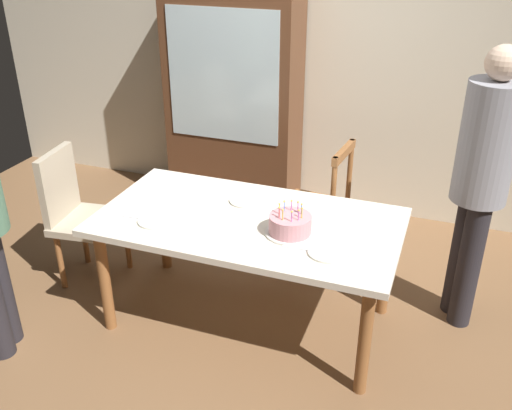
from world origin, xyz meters
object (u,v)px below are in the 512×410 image
Objects in this scene: plate_near_celebrant at (157,220)px; china_cabinet at (234,100)px; dining_table at (248,231)px; plate_far_side at (247,200)px; birthday_cake at (290,225)px; chair_spindle_back at (317,209)px; chair_upholstered at (77,210)px; person_guest at (481,176)px; plate_near_guest at (328,252)px.

china_cabinet is (-0.23, 1.77, 0.21)m from plate_near_celebrant.
plate_far_side is (-0.09, 0.21, 0.09)m from dining_table.
plate_far_side is (-0.37, 0.30, -0.05)m from birthday_cake.
plate_near_celebrant is 1.27m from chair_spindle_back.
dining_table is 0.94× the size of china_cabinet.
birthday_cake is 0.48m from plate_far_side.
chair_upholstered is 0.55× the size of person_guest.
plate_near_celebrant is at bearing -125.40° from chair_spindle_back.
china_cabinet reaches higher than plate_far_side.
dining_table is at bearing -2.87° from chair_upholstered.
dining_table is 1.03× the size of person_guest.
plate_far_side is 0.23× the size of chair_upholstered.
dining_table is at bearing -105.77° from chair_spindle_back.
plate_near_celebrant is 0.13× the size of person_guest.
plate_far_side is 0.23× the size of chair_spindle_back.
chair_spindle_back is (0.31, 0.58, -0.28)m from plate_far_side.
plate_near_celebrant is 0.12× the size of china_cabinet.
chair_upholstered is at bearing -170.22° from person_guest.
chair_upholstered is (-1.28, 0.06, -0.12)m from dining_table.
chair_spindle_back reaches higher than plate_near_guest.
birthday_cake is at bearing -148.69° from person_guest.
plate_near_guest is 0.12× the size of china_cabinet.
person_guest is at bearing 9.78° from chair_upholstered.
chair_upholstered reaches higher than plate_near_guest.
plate_near_guest is at bearing -8.70° from chair_upholstered.
birthday_cake is 0.79m from plate_near_celebrant.
plate_near_celebrant is at bearing -170.66° from birthday_cake.
dining_table is at bearing -67.32° from plate_far_side.
plate_near_guest is (0.25, -0.13, -0.05)m from birthday_cake.
plate_far_side is 1.39m from person_guest.
chair_spindle_back is 0.55× the size of person_guest.
dining_table is 1.88× the size of chair_spindle_back.
chair_upholstered reaches higher than plate_far_side.
plate_near_celebrant is 0.86m from chair_upholstered.
birthday_cake is 1.93m from china_cabinet.
chair_spindle_back is (0.22, 0.79, -0.19)m from dining_table.
birthday_cake is 0.15× the size of china_cabinet.
china_cabinet is (-1.97, 1.06, -0.04)m from person_guest.
plate_near_guest is 2.18m from china_cabinet.
chair_spindle_back and chair_upholstered have the same top height.
plate_near_celebrant and plate_near_guest have the same top height.
plate_near_guest is at bearing 0.00° from plate_near_celebrant.
chair_upholstered is 2.61m from person_guest.
plate_far_side is (0.40, 0.43, 0.00)m from plate_near_celebrant.
chair_upholstered is at bearing -110.58° from china_cabinet.
plate_near_celebrant and plate_far_side have the same top height.
person_guest is (0.71, 0.71, 0.25)m from plate_near_guest.
china_cabinet is (-0.63, 1.34, 0.21)m from plate_far_side.
plate_near_celebrant is at bearing -19.38° from chair_upholstered.
plate_far_side is 1.00× the size of plate_near_guest.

